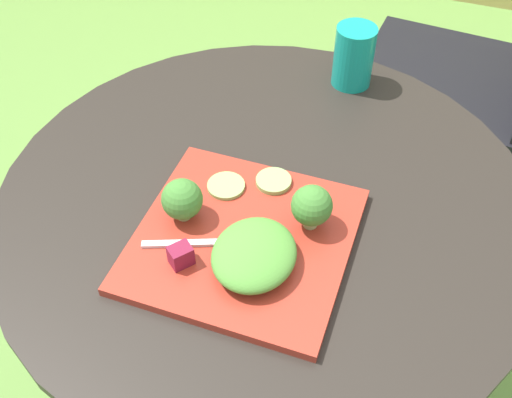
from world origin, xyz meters
TOP-DOWN VIEW (x-y plane):
  - patio_table at (0.00, 0.00)m, footprint 0.81×0.81m
  - patio_chair at (0.31, 0.79)m, footprint 0.47×0.47m
  - salad_plate at (0.00, -0.10)m, footprint 0.29×0.29m
  - drinking_glass at (0.05, 0.32)m, footprint 0.07×0.07m
  - fork at (-0.04, -0.13)m, footprint 0.15×0.07m
  - lettuce_mound at (0.03, -0.14)m, footprint 0.11×0.13m
  - broccoli_floret_0 at (0.08, -0.05)m, footprint 0.06×0.06m
  - broccoli_floret_1 at (-0.09, -0.09)m, footprint 0.06×0.06m
  - cucumber_slice_0 at (-0.06, -0.02)m, footprint 0.06×0.06m
  - cucumber_slice_1 at (0.01, 0.01)m, footprint 0.05×0.05m
  - beet_chunk_0 at (-0.06, -0.17)m, footprint 0.04×0.04m

SIDE VIEW (x-z plane):
  - patio_table at x=0.00m, z-range 0.07..0.78m
  - patio_chair at x=0.31m, z-range 0.08..0.98m
  - salad_plate at x=0.00m, z-range 0.71..0.73m
  - fork at x=-0.04m, z-range 0.73..0.73m
  - cucumber_slice_0 at x=-0.06m, z-range 0.73..0.73m
  - cucumber_slice_1 at x=0.01m, z-range 0.73..0.74m
  - beet_chunk_0 at x=-0.06m, z-range 0.73..0.76m
  - lettuce_mound at x=0.03m, z-range 0.73..0.77m
  - broccoli_floret_1 at x=-0.09m, z-range 0.73..0.79m
  - drinking_glass at x=0.05m, z-range 0.71..0.82m
  - broccoli_floret_0 at x=0.08m, z-range 0.73..0.80m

